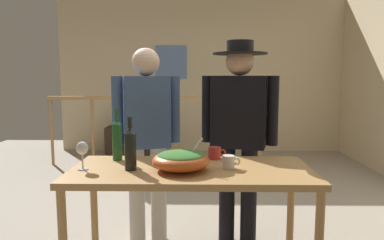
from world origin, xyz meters
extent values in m
plane|color=#9E9384|center=(0.00, 0.00, 0.00)|extent=(8.38, 8.38, 0.00)
cube|color=beige|center=(0.00, 3.22, 1.37)|extent=(5.14, 0.10, 2.74)
cube|color=#5F7DB1|center=(-0.55, 3.16, 1.62)|extent=(0.56, 0.03, 0.59)
cylinder|color=#B2844C|center=(-2.32, 2.09, 0.51)|extent=(0.04, 0.04, 1.02)
cylinder|color=#B2844C|center=(-1.68, 2.09, 0.51)|extent=(0.04, 0.04, 1.02)
cylinder|color=#B2844C|center=(-1.05, 2.09, 0.51)|extent=(0.04, 0.04, 1.02)
cylinder|color=#B2844C|center=(-0.41, 2.09, 0.51)|extent=(0.04, 0.04, 1.02)
cylinder|color=#B2844C|center=(0.23, 2.09, 0.51)|extent=(0.04, 0.04, 1.02)
cylinder|color=#B2844C|center=(0.86, 2.09, 0.51)|extent=(0.04, 0.04, 1.02)
cube|color=#B2844C|center=(-0.73, 2.09, 1.04)|extent=(3.27, 0.07, 0.05)
cube|color=#B2844C|center=(0.86, 2.09, 0.56)|extent=(0.10, 0.10, 1.12)
cube|color=#38281E|center=(-1.22, 2.87, 0.24)|extent=(0.90, 0.40, 0.49)
cube|color=black|center=(-1.22, 2.87, 0.50)|extent=(0.20, 0.12, 0.02)
cylinder|color=black|center=(-1.22, 2.87, 0.55)|extent=(0.03, 0.03, 0.08)
cube|color=black|center=(-1.22, 2.84, 0.73)|extent=(0.47, 0.06, 0.28)
cube|color=black|center=(-1.22, 2.82, 0.73)|extent=(0.44, 0.01, 0.25)
cube|color=#B2844C|center=(-0.10, -1.09, 0.78)|extent=(1.51, 0.67, 0.04)
cylinder|color=#B2844C|center=(-0.82, -0.80, 0.38)|extent=(0.05, 0.05, 0.76)
cylinder|color=#B2844C|center=(0.61, -0.80, 0.38)|extent=(0.05, 0.05, 0.76)
ellipsoid|color=#DB5B23|center=(-0.17, -1.14, 0.85)|extent=(0.35, 0.35, 0.12)
ellipsoid|color=#38702D|center=(-0.17, -1.14, 0.89)|extent=(0.29, 0.29, 0.05)
cylinder|color=silver|center=(-0.10, -1.14, 0.91)|extent=(0.13, 0.01, 0.18)
cylinder|color=silver|center=(-0.77, -1.14, 0.80)|extent=(0.07, 0.07, 0.01)
cylinder|color=silver|center=(-0.77, -1.14, 0.85)|extent=(0.01, 0.01, 0.10)
ellipsoid|color=silver|center=(-0.77, -1.14, 0.93)|extent=(0.07, 0.07, 0.08)
cylinder|color=#1E5628|center=(-0.62, -0.88, 0.92)|extent=(0.07, 0.07, 0.25)
cone|color=#1E5628|center=(-0.62, -0.88, 1.06)|extent=(0.07, 0.07, 0.03)
cylinder|color=#1E5628|center=(-0.62, -0.88, 1.11)|extent=(0.02, 0.02, 0.08)
cylinder|color=black|center=(-0.48, -1.14, 0.91)|extent=(0.07, 0.07, 0.23)
cone|color=black|center=(-0.48, -1.14, 1.04)|extent=(0.07, 0.07, 0.03)
cylinder|color=black|center=(-0.48, -1.14, 1.09)|extent=(0.03, 0.03, 0.07)
cylinder|color=#B7332D|center=(0.05, -0.84, 0.84)|extent=(0.09, 0.09, 0.08)
torus|color=#B7332D|center=(0.11, -0.84, 0.84)|extent=(0.05, 0.01, 0.05)
cylinder|color=white|center=(0.13, -1.10, 0.84)|extent=(0.08, 0.08, 0.08)
torus|color=white|center=(0.18, -1.10, 0.84)|extent=(0.05, 0.01, 0.05)
cylinder|color=beige|center=(-0.39, -0.43, 0.40)|extent=(0.13, 0.13, 0.80)
cylinder|color=beige|center=(-0.56, -0.47, 0.40)|extent=(0.13, 0.13, 0.80)
cube|color=#3D5684|center=(-0.47, -0.45, 1.09)|extent=(0.40, 0.31, 0.57)
cylinder|color=#3D5684|center=(-0.25, -0.39, 1.10)|extent=(0.09, 0.09, 0.54)
cylinder|color=#3D5684|center=(-0.69, -0.51, 1.10)|extent=(0.09, 0.09, 0.54)
sphere|color=beige|center=(-0.47, -0.45, 1.48)|extent=(0.22, 0.22, 0.22)
cylinder|color=black|center=(0.35, -0.47, 0.40)|extent=(0.13, 0.13, 0.80)
cylinder|color=black|center=(0.18, -0.43, 0.40)|extent=(0.13, 0.13, 0.80)
cube|color=black|center=(0.27, -0.45, 1.09)|extent=(0.47, 0.33, 0.57)
cylinder|color=black|center=(0.52, -0.52, 1.10)|extent=(0.09, 0.09, 0.54)
cylinder|color=black|center=(0.01, -0.38, 1.10)|extent=(0.09, 0.09, 0.54)
sphere|color=#D8A884|center=(0.27, -0.45, 1.48)|extent=(0.22, 0.22, 0.22)
cylinder|color=black|center=(0.27, -0.45, 1.54)|extent=(0.43, 0.43, 0.01)
cylinder|color=black|center=(0.27, -0.45, 1.59)|extent=(0.21, 0.21, 0.10)
camera|label=1|loc=(-0.06, -3.26, 1.37)|focal=33.05mm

